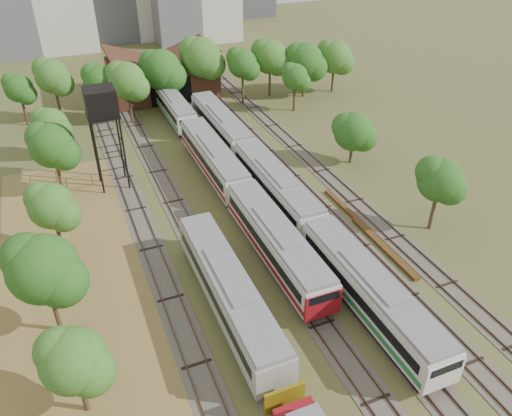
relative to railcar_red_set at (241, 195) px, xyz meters
name	(u,v)px	position (x,y,z in m)	size (l,w,h in m)	color
ground	(367,347)	(2.00, -20.39, -2.01)	(240.00, 240.00, 0.00)	#475123
dry_grass_patch	(100,341)	(-16.00, -12.39, -1.99)	(14.00, 60.00, 0.04)	brown
tracks	(237,188)	(1.33, 4.61, -1.97)	(24.60, 80.00, 0.19)	#4C473D
railcar_red_set	(241,195)	(0.00, 0.00, 0.00)	(3.07, 34.58, 3.80)	black
railcar_green_set	(276,187)	(4.00, 0.16, -0.03)	(3.03, 52.08, 3.74)	black
railcar_rear	(173,106)	(0.00, 27.25, -0.17)	(2.81, 16.08, 3.47)	black
old_grey_coach	(229,292)	(-6.00, -13.08, 0.02)	(3.00, 18.00, 3.71)	black
water_tower	(101,105)	(-11.16, 10.69, 7.47)	(3.25, 3.25, 11.24)	black
rail_pile_near	(384,247)	(10.00, -10.90, -1.84)	(0.66, 9.95, 0.33)	#553618
rail_pile_far	(349,212)	(10.20, -4.44, -1.86)	(0.56, 8.97, 0.29)	#553618
maintenance_shed	(162,77)	(1.00, 37.58, 0.91)	(16.45, 11.55, 7.58)	#381D14
tree_band_left	(46,202)	(-17.96, 0.46, 3.25)	(7.42, 65.89, 8.47)	#382616
tree_band_far	(213,65)	(7.26, 30.15, 4.05)	(47.12, 10.25, 9.78)	#382616
tree_band_right	(359,128)	(16.48, 4.49, 2.76)	(5.34, 36.98, 7.59)	#382616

